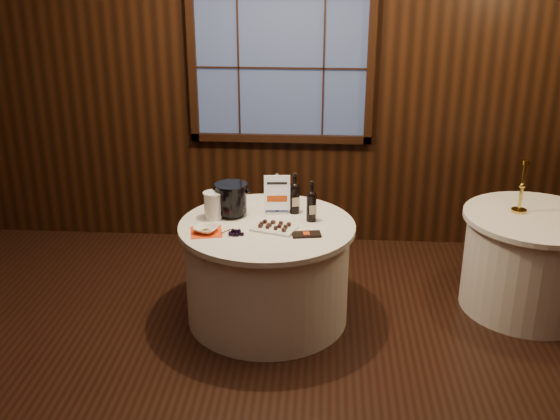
# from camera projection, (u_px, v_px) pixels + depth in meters

# --- Properties ---
(ground) EXTENTS (6.00, 6.00, 0.00)m
(ground) POSITION_uv_depth(u_px,v_px,m) (254.00, 399.00, 4.08)
(ground) COLOR black
(ground) RESTS_ON ground
(back_wall) EXTENTS (6.00, 0.10, 3.00)m
(back_wall) POSITION_uv_depth(u_px,v_px,m) (281.00, 79.00, 5.82)
(back_wall) COLOR black
(back_wall) RESTS_ON ground
(main_table) EXTENTS (1.28, 1.28, 0.77)m
(main_table) POSITION_uv_depth(u_px,v_px,m) (267.00, 271.00, 4.86)
(main_table) COLOR white
(main_table) RESTS_ON ground
(side_table) EXTENTS (1.08, 1.08, 0.77)m
(side_table) POSITION_uv_depth(u_px,v_px,m) (531.00, 262.00, 5.01)
(side_table) COLOR white
(side_table) RESTS_ON ground
(sign_stand) EXTENTS (0.19, 0.10, 0.31)m
(sign_stand) POSITION_uv_depth(u_px,v_px,m) (277.00, 200.00, 4.88)
(sign_stand) COLOR #B1B1B8
(sign_stand) RESTS_ON main_table
(port_bottle_left) EXTENTS (0.07, 0.08, 0.31)m
(port_bottle_left) POSITION_uv_depth(u_px,v_px,m) (295.00, 196.00, 4.87)
(port_bottle_left) COLOR black
(port_bottle_left) RESTS_ON main_table
(port_bottle_right) EXTENTS (0.07, 0.08, 0.30)m
(port_bottle_right) POSITION_uv_depth(u_px,v_px,m) (311.00, 204.00, 4.73)
(port_bottle_right) COLOR black
(port_bottle_right) RESTS_ON main_table
(ice_bucket) EXTENTS (0.24, 0.24, 0.25)m
(ice_bucket) POSITION_uv_depth(u_px,v_px,m) (231.00, 199.00, 4.83)
(ice_bucket) COLOR black
(ice_bucket) RESTS_ON main_table
(chocolate_plate) EXTENTS (0.35, 0.28, 0.04)m
(chocolate_plate) POSITION_uv_depth(u_px,v_px,m) (274.00, 227.00, 4.62)
(chocolate_plate) COLOR white
(chocolate_plate) RESTS_ON main_table
(chocolate_box) EXTENTS (0.21, 0.13, 0.02)m
(chocolate_box) POSITION_uv_depth(u_px,v_px,m) (306.00, 234.00, 4.53)
(chocolate_box) COLOR black
(chocolate_box) RESTS_ON main_table
(grape_bunch) EXTENTS (0.18, 0.08, 0.04)m
(grape_bunch) POSITION_uv_depth(u_px,v_px,m) (236.00, 232.00, 4.53)
(grape_bunch) COLOR black
(grape_bunch) RESTS_ON main_table
(glass_pitcher) EXTENTS (0.19, 0.14, 0.20)m
(glass_pitcher) POSITION_uv_depth(u_px,v_px,m) (213.00, 205.00, 4.78)
(glass_pitcher) COLOR white
(glass_pitcher) RESTS_ON main_table
(orange_napkin) EXTENTS (0.26, 0.26, 0.00)m
(orange_napkin) POSITION_uv_depth(u_px,v_px,m) (206.00, 232.00, 4.58)
(orange_napkin) COLOR #EA3D13
(orange_napkin) RESTS_ON main_table
(cracker_bowl) EXTENTS (0.20, 0.20, 0.04)m
(cracker_bowl) POSITION_uv_depth(u_px,v_px,m) (206.00, 229.00, 4.57)
(cracker_bowl) COLOR white
(cracker_bowl) RESTS_ON orange_napkin
(brass_candlestick) EXTENTS (0.12, 0.12, 0.41)m
(brass_candlestick) POSITION_uv_depth(u_px,v_px,m) (521.00, 193.00, 4.89)
(brass_candlestick) COLOR gold
(brass_candlestick) RESTS_ON side_table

